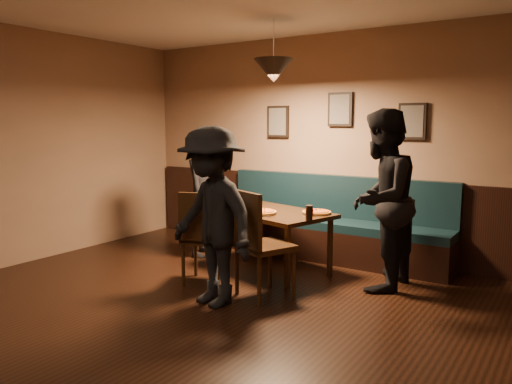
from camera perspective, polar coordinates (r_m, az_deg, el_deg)
floor at (r=3.91m, az=-13.27°, el=-17.80°), size 7.00×7.00×0.00m
wall_back at (r=6.45m, az=9.57°, el=5.25°), size 6.00×0.00×6.00m
wainscot at (r=6.52m, az=9.29°, el=-2.69°), size 5.88×0.06×1.00m
booth_bench at (r=6.28m, az=8.28°, el=-3.07°), size 3.00×0.60×1.00m
picture_left at (r=6.83m, az=2.53°, el=8.00°), size 0.32×0.04×0.42m
picture_center at (r=6.42m, az=9.55°, el=9.25°), size 0.32×0.04×0.42m
picture_right at (r=6.11m, az=17.34°, el=7.68°), size 0.32×0.04×0.42m
pendant_lamp at (r=5.62m, az=2.02°, el=13.66°), size 0.44×0.44×0.25m
dining_table at (r=5.75m, az=1.92°, el=-5.58°), size 1.46×1.13×0.69m
chair_near_left at (r=5.32m, az=-5.71°, el=-5.08°), size 0.56×0.56×0.99m
chair_near_right at (r=4.86m, az=1.03°, el=-5.92°), size 0.61×0.61×1.05m
diner_left at (r=6.40m, az=-6.36°, el=-0.38°), size 0.57×0.67×1.54m
diner_right at (r=5.19m, az=14.02°, el=-0.89°), size 0.69×0.89×1.82m
diner_front at (r=4.61m, az=-5.05°, el=-2.83°), size 1.19×0.87×1.66m
pizza_a at (r=6.01m, az=-1.03°, el=-1.45°), size 0.35×0.35×0.04m
pizza_b at (r=5.50m, az=0.50°, el=-2.29°), size 0.44×0.44×0.04m
pizza_c at (r=5.55m, az=6.90°, el=-2.28°), size 0.36×0.36×0.04m
soda_glass at (r=5.15m, az=6.06°, el=-2.38°), size 0.08×0.08×0.16m
tabasco_bottle at (r=5.40m, az=6.40°, el=-2.18°), size 0.03×0.03×0.11m
napkin_a at (r=6.16m, az=-1.65°, el=-1.37°), size 0.16×0.16×0.01m
napkin_b at (r=5.81m, az=-4.12°, el=-1.95°), size 0.19×0.19×0.01m
cutlery_set at (r=5.39m, az=-0.02°, el=-2.70°), size 0.21×0.08×0.00m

